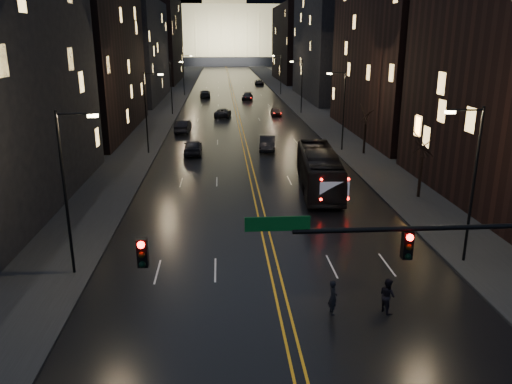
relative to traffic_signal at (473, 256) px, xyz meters
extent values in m
cube|color=black|center=(-5.91, 130.00, -5.09)|extent=(20.00, 320.00, 0.02)
cube|color=black|center=(-19.91, 130.00, -5.02)|extent=(8.00, 320.00, 0.16)
cube|color=black|center=(8.09, 130.00, -5.02)|extent=(8.00, 320.00, 0.16)
cube|color=orange|center=(-5.91, 130.00, -5.08)|extent=(0.62, 320.00, 0.01)
cube|color=black|center=(-26.91, 54.00, 8.90)|extent=(12.00, 30.00, 28.00)
cube|color=black|center=(-26.91, 92.00, 4.90)|extent=(12.00, 34.00, 20.00)
cube|color=black|center=(-26.91, 140.00, 6.90)|extent=(12.00, 40.00, 24.00)
cube|color=black|center=(15.09, 92.00, 7.90)|extent=(12.00, 34.00, 26.00)
cube|color=black|center=(15.09, 140.00, 5.90)|extent=(12.00, 40.00, 22.00)
cube|color=black|center=(-5.91, 250.00, -3.10)|extent=(90.00, 50.00, 4.00)
cube|color=#FEE593|center=(-5.91, 250.00, 10.90)|extent=(80.00, 36.00, 24.00)
cylinder|color=black|center=(-0.41, 0.00, 1.10)|extent=(12.00, 0.18, 0.18)
cube|color=black|center=(-11.41, 0.00, 0.50)|extent=(0.35, 0.30, 1.00)
cube|color=black|center=(-2.41, 0.00, 0.50)|extent=(0.35, 0.30, 1.00)
sphere|color=#FF0705|center=(-11.41, -0.18, 0.85)|extent=(0.24, 0.24, 0.24)
sphere|color=#FF0705|center=(-2.41, -0.18, 0.85)|extent=(0.24, 0.24, 0.24)
cube|color=#053F14|center=(-6.91, 0.00, 1.40)|extent=(2.20, 0.06, 0.50)
cylinder|color=black|center=(5.09, 10.00, -0.60)|extent=(0.16, 0.16, 9.00)
cylinder|color=black|center=(4.19, 10.00, 3.70)|extent=(1.80, 0.10, 0.10)
cube|color=#EFD68F|center=(3.29, 10.00, 3.60)|extent=(0.50, 0.25, 0.15)
cylinder|color=black|center=(-16.91, 10.00, -0.60)|extent=(0.16, 0.16, 9.00)
cylinder|color=black|center=(-16.01, 10.00, 3.70)|extent=(1.80, 0.10, 0.10)
cube|color=#EFD68F|center=(-15.11, 10.00, 3.60)|extent=(0.50, 0.25, 0.15)
cylinder|color=black|center=(5.09, 40.00, -0.60)|extent=(0.16, 0.16, 9.00)
cylinder|color=black|center=(4.19, 40.00, 3.70)|extent=(1.80, 0.10, 0.10)
cube|color=#EFD68F|center=(3.29, 40.00, 3.60)|extent=(0.50, 0.25, 0.15)
cylinder|color=black|center=(-16.91, 40.00, -0.60)|extent=(0.16, 0.16, 9.00)
cylinder|color=black|center=(-16.01, 40.00, 3.70)|extent=(1.80, 0.10, 0.10)
cube|color=#EFD68F|center=(-15.11, 40.00, 3.60)|extent=(0.50, 0.25, 0.15)
cylinder|color=black|center=(5.09, 70.00, -0.60)|extent=(0.16, 0.16, 9.00)
cylinder|color=black|center=(4.19, 70.00, 3.70)|extent=(1.80, 0.10, 0.10)
cube|color=#EFD68F|center=(3.29, 70.00, 3.60)|extent=(0.50, 0.25, 0.15)
cylinder|color=black|center=(-16.91, 70.00, -0.60)|extent=(0.16, 0.16, 9.00)
cylinder|color=black|center=(-16.01, 70.00, 3.70)|extent=(1.80, 0.10, 0.10)
cube|color=#EFD68F|center=(-15.11, 70.00, 3.60)|extent=(0.50, 0.25, 0.15)
cylinder|color=black|center=(5.09, 100.00, -0.60)|extent=(0.16, 0.16, 9.00)
cylinder|color=black|center=(4.19, 100.00, 3.70)|extent=(1.80, 0.10, 0.10)
cube|color=#EFD68F|center=(3.29, 100.00, 3.60)|extent=(0.50, 0.25, 0.15)
cylinder|color=black|center=(-16.91, 100.00, -0.60)|extent=(0.16, 0.16, 9.00)
cylinder|color=black|center=(-16.01, 100.00, 3.70)|extent=(1.80, 0.10, 0.10)
cube|color=#EFD68F|center=(-15.11, 100.00, 3.60)|extent=(0.50, 0.25, 0.15)
cylinder|color=black|center=(7.09, 22.00, -3.35)|extent=(0.24, 0.24, 3.50)
cylinder|color=black|center=(7.09, 38.00, -3.35)|extent=(0.24, 0.24, 3.50)
imported|color=black|center=(-0.51, 25.01, -3.38)|extent=(3.97, 12.61, 3.46)
imported|color=black|center=(-11.93, 39.65, -4.26)|extent=(2.05, 4.99, 1.69)
imported|color=black|center=(-13.98, 53.32, -4.24)|extent=(2.09, 5.31, 1.72)
imported|color=black|center=(-8.41, 66.97, -4.38)|extent=(3.03, 5.45, 1.44)
imported|color=black|center=(-12.09, 95.96, -4.30)|extent=(2.32, 5.56, 1.61)
imported|color=black|center=(-3.41, 41.05, -4.27)|extent=(2.28, 5.20, 1.66)
imported|color=black|center=(0.48, 67.63, -4.40)|extent=(1.76, 4.19, 1.42)
imported|color=black|center=(-3.08, 90.49, -4.36)|extent=(2.76, 5.37, 1.49)
imported|color=black|center=(2.14, 126.00, -4.37)|extent=(2.53, 5.31, 1.46)
imported|color=black|center=(-3.68, 5.00, -4.24)|extent=(0.47, 0.67, 1.72)
imported|color=black|center=(-1.08, 5.00, -4.24)|extent=(0.71, 0.94, 1.72)
camera|label=1|loc=(-8.71, -15.43, 7.29)|focal=35.00mm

